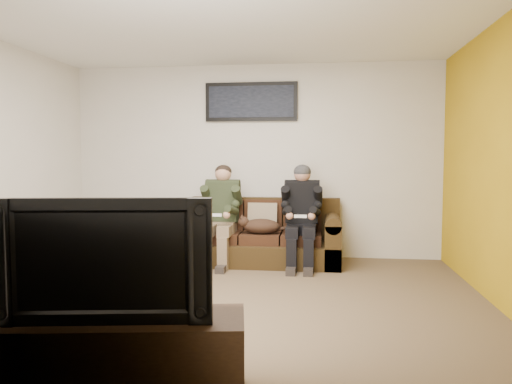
# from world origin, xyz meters

# --- Properties ---
(floor) EXTENTS (5.00, 5.00, 0.00)m
(floor) POSITION_xyz_m (0.00, 0.00, 0.00)
(floor) COLOR brown
(floor) RESTS_ON ground
(ceiling) EXTENTS (5.00, 5.00, 0.00)m
(ceiling) POSITION_xyz_m (0.00, 0.00, 2.60)
(ceiling) COLOR silver
(ceiling) RESTS_ON ground
(wall_back) EXTENTS (5.00, 0.00, 5.00)m
(wall_back) POSITION_xyz_m (0.00, 2.25, 1.30)
(wall_back) COLOR beige
(wall_back) RESTS_ON ground
(wall_front) EXTENTS (5.00, 0.00, 5.00)m
(wall_front) POSITION_xyz_m (0.00, -2.25, 1.30)
(wall_front) COLOR beige
(wall_front) RESTS_ON ground
(wall_right) EXTENTS (0.00, 4.50, 4.50)m
(wall_right) POSITION_xyz_m (2.50, 0.00, 1.30)
(wall_right) COLOR beige
(wall_right) RESTS_ON ground
(accent_wall_right) EXTENTS (0.00, 4.50, 4.50)m
(accent_wall_right) POSITION_xyz_m (2.49, 0.00, 1.30)
(accent_wall_right) COLOR #B48D12
(accent_wall_right) RESTS_ON ground
(sofa) EXTENTS (1.99, 0.86, 0.81)m
(sofa) POSITION_xyz_m (0.16, 1.82, 0.31)
(sofa) COLOR #32230F
(sofa) RESTS_ON ground
(throw_pillow) EXTENTS (0.38, 0.18, 0.38)m
(throw_pillow) POSITION_xyz_m (0.16, 1.86, 0.58)
(throw_pillow) COLOR #847156
(throw_pillow) RESTS_ON sofa
(throw_blanket) EXTENTS (0.41, 0.20, 0.07)m
(throw_blanket) POSITION_xyz_m (-0.44, 2.07, 0.81)
(throw_blanket) COLOR tan
(throw_blanket) RESTS_ON sofa
(person_left) EXTENTS (0.51, 0.87, 1.25)m
(person_left) POSITION_xyz_m (-0.35, 1.66, 0.69)
(person_left) COLOR #76624A
(person_left) RESTS_ON sofa
(person_right) EXTENTS (0.51, 0.86, 1.26)m
(person_right) POSITION_xyz_m (0.67, 1.66, 0.70)
(person_right) COLOR black
(person_right) RESTS_ON sofa
(cat) EXTENTS (0.66, 0.26, 0.24)m
(cat) POSITION_xyz_m (0.16, 1.61, 0.50)
(cat) COLOR #402719
(cat) RESTS_ON sofa
(framed_poster) EXTENTS (1.25, 0.05, 0.52)m
(framed_poster) POSITION_xyz_m (-0.04, 2.22, 2.10)
(framed_poster) COLOR black
(framed_poster) RESTS_ON wall_back
(tv_stand) EXTENTS (1.56, 0.72, 0.47)m
(tv_stand) POSITION_xyz_m (-0.24, -1.95, 0.24)
(tv_stand) COLOR black
(tv_stand) RESTS_ON ground
(television) EXTENTS (1.17, 0.34, 0.67)m
(television) POSITION_xyz_m (-0.24, -1.95, 0.81)
(television) COLOR black
(television) RESTS_ON tv_stand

